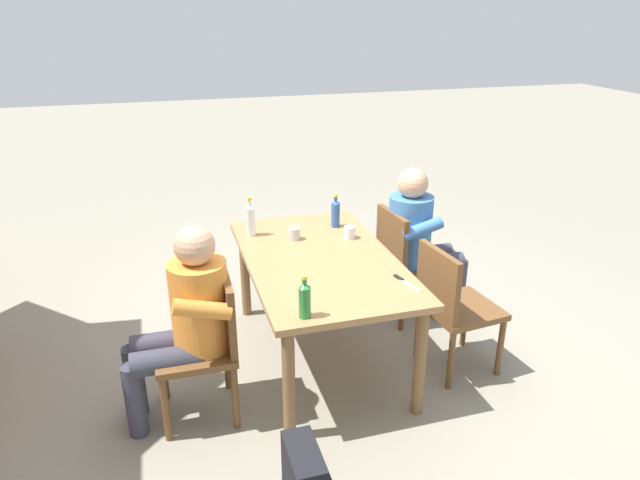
{
  "coord_description": "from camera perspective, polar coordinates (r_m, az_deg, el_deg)",
  "views": [
    {
      "loc": [
        -3.19,
        0.93,
        2.24
      ],
      "look_at": [
        0.0,
        0.0,
        0.87
      ],
      "focal_mm": 31.89,
      "sensor_mm": 36.0,
      "label": 1
    }
  ],
  "objects": [
    {
      "name": "bottle_clear",
      "position": [
        3.98,
        -6.98,
        2.11
      ],
      "size": [
        0.06,
        0.06,
        0.28
      ],
      "color": "white",
      "rests_on": "dining_table"
    },
    {
      "name": "person_in_plaid_shirt",
      "position": [
        3.24,
        -13.27,
        -7.45
      ],
      "size": [
        0.47,
        0.61,
        1.18
      ],
      "color": "orange",
      "rests_on": "ground_plane"
    },
    {
      "name": "bottle_green",
      "position": [
        2.92,
        -1.55,
        -5.97
      ],
      "size": [
        0.06,
        0.06,
        0.24
      ],
      "color": "#287A38",
      "rests_on": "dining_table"
    },
    {
      "name": "cup_glass",
      "position": [
        3.93,
        2.98,
        0.76
      ],
      "size": [
        0.08,
        0.08,
        0.09
      ],
      "primitive_type": "cylinder",
      "color": "silver",
      "rests_on": "dining_table"
    },
    {
      "name": "dining_table",
      "position": [
        3.68,
        -0.0,
        -3.02
      ],
      "size": [
        1.6,
        0.93,
        0.75
      ],
      "color": "#A37547",
      "rests_on": "ground_plane"
    },
    {
      "name": "chair_far_left",
      "position": [
        3.33,
        -11.12,
        -9.73
      ],
      "size": [
        0.44,
        0.44,
        0.87
      ],
      "color": "brown",
      "rests_on": "ground_plane"
    },
    {
      "name": "cup_steel",
      "position": [
        3.91,
        -2.57,
        0.64
      ],
      "size": [
        0.08,
        0.08,
        0.08
      ],
      "primitive_type": "cylinder",
      "color": "#B2B7BC",
      "rests_on": "dining_table"
    },
    {
      "name": "bottle_blue",
      "position": [
        4.12,
        1.56,
        2.76
      ],
      "size": [
        0.06,
        0.06,
        0.25
      ],
      "color": "#2D56A3",
      "rests_on": "dining_table"
    },
    {
      "name": "chair_near_left",
      "position": [
        3.73,
        13.08,
        -6.19
      ],
      "size": [
        0.49,
        0.49,
        0.87
      ],
      "color": "brown",
      "rests_on": "ground_plane"
    },
    {
      "name": "chair_near_right",
      "position": [
        4.3,
        8.5,
        -1.83
      ],
      "size": [
        0.48,
        0.48,
        0.87
      ],
      "color": "brown",
      "rests_on": "ground_plane"
    },
    {
      "name": "person_in_white_shirt",
      "position": [
        4.29,
        9.91,
        0.42
      ],
      "size": [
        0.47,
        0.61,
        1.18
      ],
      "color": "#3D70B2",
      "rests_on": "ground_plane"
    },
    {
      "name": "ground_plane",
      "position": [
        4.01,
        -0.0,
        -11.52
      ],
      "size": [
        24.0,
        24.0,
        0.0
      ],
      "primitive_type": "plane",
      "color": "gray"
    },
    {
      "name": "table_knife",
      "position": [
        3.35,
        8.54,
        -4.18
      ],
      "size": [
        0.24,
        0.08,
        0.01
      ],
      "color": "silver",
      "rests_on": "dining_table"
    }
  ]
}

